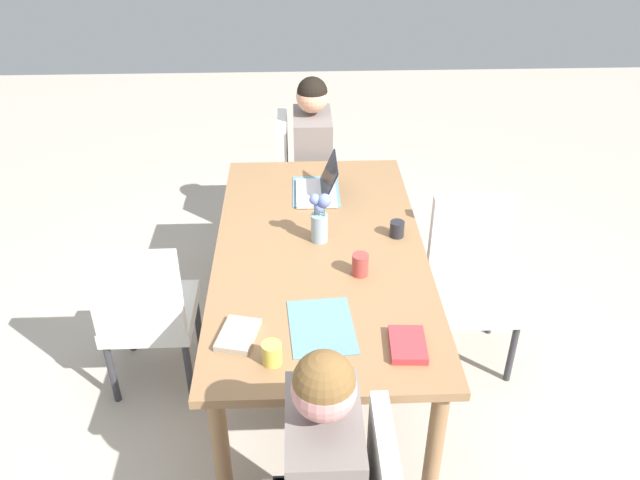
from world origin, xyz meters
name	(u,v)px	position (x,y,z in m)	size (l,w,h in m)	color
ground_plane	(320,364)	(0.00, 0.00, 0.00)	(10.00, 10.00, 0.00)	#B2A899
dining_table	(320,262)	(0.00, 0.00, 0.68)	(1.93, 1.01, 0.76)	olive
chair_head_left_left_near	(301,175)	(-1.29, -0.08, 0.50)	(0.44, 0.44, 0.90)	silver
person_head_left_left_near	(312,175)	(-1.23, 0.00, 0.53)	(0.40, 0.36, 1.19)	#2D2D33
chair_far_left_far	(471,275)	(-0.11, 0.80, 0.50)	(0.44, 0.44, 0.90)	silver
chair_near_right_near	(146,308)	(0.10, -0.86, 0.50)	(0.44, 0.44, 0.90)	silver
flower_vase	(321,215)	(-0.08, 0.01, 0.90)	(0.09, 0.11, 0.26)	#8EA8B7
placemat_head_left_left_near	(316,191)	(-0.58, 0.00, 0.76)	(0.36, 0.26, 0.00)	slate
placemat_head_right_left_mid	(322,327)	(0.58, -0.02, 0.76)	(0.36, 0.26, 0.00)	slate
laptop_head_left_left_near	(320,188)	(-0.54, 0.02, 0.80)	(0.32, 0.22, 0.20)	silver
coffee_mug_near_left	(360,265)	(0.22, 0.17, 0.81)	(0.08, 0.08, 0.10)	#AD3D38
coffee_mug_near_right	(272,353)	(0.78, -0.21, 0.80)	(0.08, 0.08, 0.09)	#DBC64C
coffee_mug_centre_left	(397,229)	(-0.10, 0.39, 0.80)	(0.07, 0.07, 0.08)	#232328
book_red_cover	(238,335)	(0.63, -0.35, 0.77)	(0.20, 0.14, 0.03)	#B2A38E
book_blue_cover	(408,345)	(0.72, 0.31, 0.77)	(0.20, 0.14, 0.03)	#B73338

